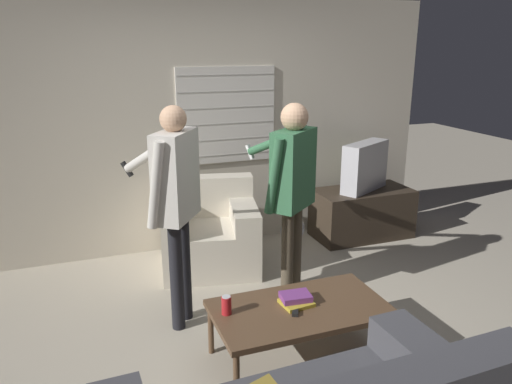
{
  "coord_description": "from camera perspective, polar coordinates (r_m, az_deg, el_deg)",
  "views": [
    {
      "loc": [
        -1.19,
        -2.93,
        2.11
      ],
      "look_at": [
        0.09,
        0.52,
        1.0
      ],
      "focal_mm": 35.0,
      "sensor_mm": 36.0,
      "label": 1
    }
  ],
  "objects": [
    {
      "name": "ground_plane",
      "position": [
        3.8,
        1.49,
        -16.93
      ],
      "size": [
        16.0,
        16.0,
        0.0
      ],
      "primitive_type": "plane",
      "color": "#B2A893"
    },
    {
      "name": "spare_remote",
      "position": [
        3.38,
        4.52,
        -13.33
      ],
      "size": [
        0.09,
        0.13,
        0.02
      ],
      "rotation": [
        0.0,
        0.0,
        -0.47
      ],
      "color": "black",
      "rests_on": "coffee_table"
    },
    {
      "name": "tv_stand",
      "position": [
        5.71,
        12.01,
        -2.37
      ],
      "size": [
        1.07,
        0.55,
        0.54
      ],
      "color": "#33281E",
      "rests_on": "ground_plane"
    },
    {
      "name": "person_left_standing",
      "position": [
        3.66,
        -9.22,
        0.1
      ],
      "size": [
        0.54,
        0.77,
        1.69
      ],
      "rotation": [
        0.0,
        0.0,
        0.96
      ],
      "color": "black",
      "rests_on": "ground_plane"
    },
    {
      "name": "floor_fan",
      "position": [
        5.3,
        4.2,
        -4.86
      ],
      "size": [
        0.28,
        0.2,
        0.35
      ],
      "color": "#A8A8AD",
      "rests_on": "ground_plane"
    },
    {
      "name": "armchair_beige",
      "position": [
        4.87,
        -5.27,
        -4.69
      ],
      "size": [
        1.04,
        0.99,
        0.84
      ],
      "rotation": [
        0.0,
        0.0,
        2.93
      ],
      "color": "beige",
      "rests_on": "ground_plane"
    },
    {
      "name": "soda_can",
      "position": [
        3.33,
        -3.4,
        -12.79
      ],
      "size": [
        0.07,
        0.07,
        0.13
      ],
      "color": "red",
      "rests_on": "coffee_table"
    },
    {
      "name": "book_stack",
      "position": [
        3.47,
        4.59,
        -12.13
      ],
      "size": [
        0.22,
        0.2,
        0.07
      ],
      "color": "gold",
      "rests_on": "coffee_table"
    },
    {
      "name": "person_right_standing",
      "position": [
        3.96,
        4.12,
        1.4
      ],
      "size": [
        0.52,
        0.83,
        1.67
      ],
      "rotation": [
        0.0,
        0.0,
        0.68
      ],
      "color": "#4C4233",
      "rests_on": "ground_plane"
    },
    {
      "name": "wall_back",
      "position": [
        5.17,
        -6.78,
        7.41
      ],
      "size": [
        5.2,
        0.08,
        2.55
      ],
      "color": "beige",
      "rests_on": "ground_plane"
    },
    {
      "name": "coffee_table",
      "position": [
        3.46,
        5.08,
        -13.45
      ],
      "size": [
        1.18,
        0.65,
        0.41
      ],
      "color": "brown",
      "rests_on": "ground_plane"
    },
    {
      "name": "tv",
      "position": [
        5.56,
        12.31,
        2.87
      ],
      "size": [
        0.67,
        0.49,
        0.53
      ],
      "rotation": [
        0.0,
        0.0,
        3.64
      ],
      "color": "#B2B2B7",
      "rests_on": "tv_stand"
    }
  ]
}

